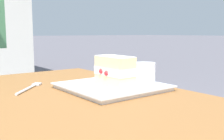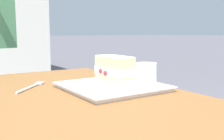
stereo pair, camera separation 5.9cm
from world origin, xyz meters
The scene contains 4 objects.
dessert_plate centered at (-0.15, 0.36, 0.72)m, with size 0.29×0.29×0.02m.
cake_slice centered at (-0.13, 0.36, 0.78)m, with size 0.13×0.08×0.09m.
dessert_fork centered at (-0.31, 0.16, 0.72)m, with size 0.13×0.13×0.01m.
coffee_cup centered at (-0.12, 0.48, 0.76)m, with size 0.07×0.07×0.08m.
Camera 2 is at (0.55, -0.10, 0.89)m, focal length 43.21 mm.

